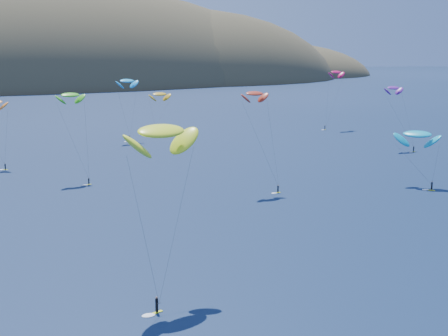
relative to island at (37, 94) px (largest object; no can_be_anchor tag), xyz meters
name	(u,v)px	position (x,y,z in m)	size (l,w,h in m)	color
island	(37,94)	(0.00, 0.00, 0.00)	(730.00, 300.00, 210.00)	#3D3526
kitesurfer_2	(161,131)	(-67.68, -517.23, 33.31)	(12.41, 11.97, 25.78)	#EDFA1B
kitesurfer_3	(70,95)	(-62.66, -437.02, 32.31)	(8.08, 11.81, 23.73)	#EDFA1B
kitesurfer_4	(127,81)	(-29.95, -379.10, 32.12)	(9.58, 6.88, 23.90)	#EDFA1B
kitesurfer_5	(417,134)	(12.07, -480.76, 23.30)	(10.62, 13.43, 15.53)	#EDFA1B
kitesurfer_6	(394,88)	(44.35, -434.22, 30.77)	(7.83, 12.14, 22.23)	#EDFA1B
kitesurfer_8	(336,72)	(57.33, -384.19, 33.79)	(11.81, 5.58, 25.44)	#EDFA1B
kitesurfer_9	(255,94)	(-26.08, -467.33, 33.51)	(7.34, 8.76, 24.84)	#EDFA1B
kitesurfer_11	(160,94)	(-7.06, -349.86, 24.61)	(11.67, 12.93, 16.60)	#EDFA1B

